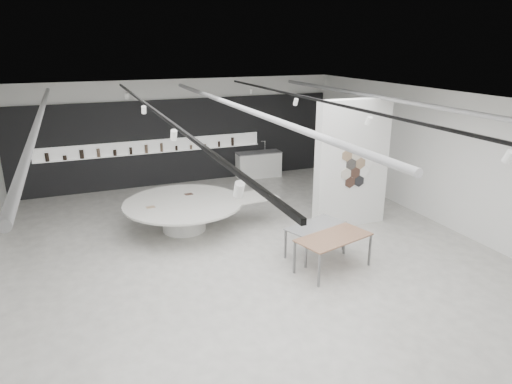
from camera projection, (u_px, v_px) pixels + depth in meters
name	position (u px, v px, depth m)	size (l,w,h in m)	color
room	(244.00, 178.00, 10.47)	(12.02, 14.02, 3.82)	beige
back_wall_display	(178.00, 142.00, 16.75)	(11.80, 0.27, 3.10)	black
partition_column	(352.00, 164.00, 12.71)	(2.20, 0.38, 3.60)	white
display_island	(186.00, 211.00, 12.72)	(4.48, 3.65, 0.85)	white
sample_table_wood	(334.00, 239.00, 10.41)	(1.92, 1.31, 0.82)	#855D45
sample_table_stone	(316.00, 228.00, 11.18)	(1.68, 1.24, 0.78)	gray
kitchen_counter	(259.00, 164.00, 17.80)	(1.78, 0.77, 1.38)	white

